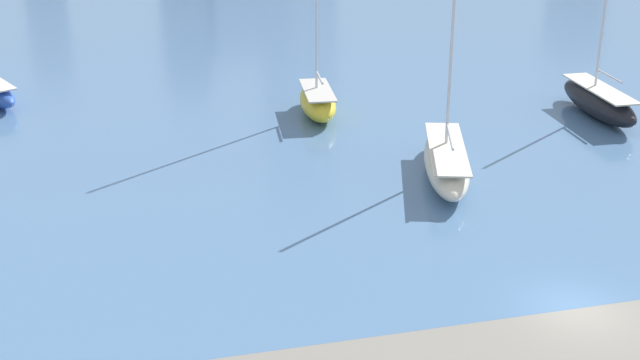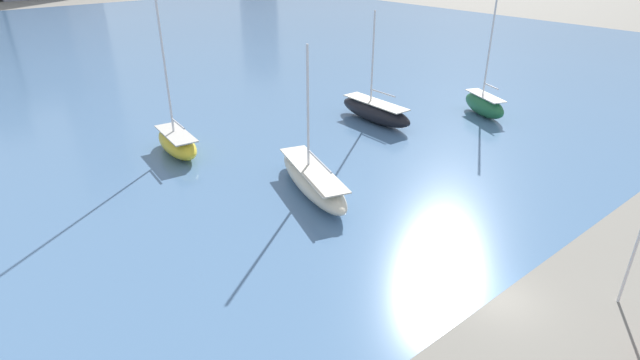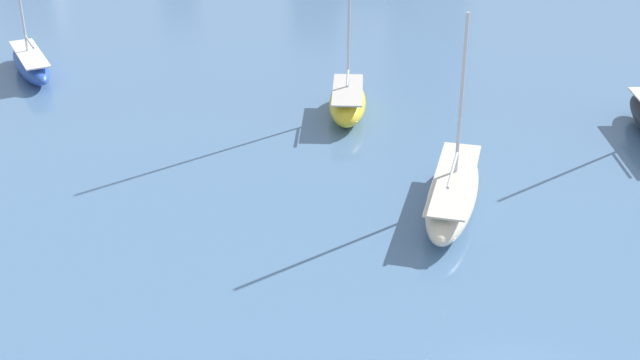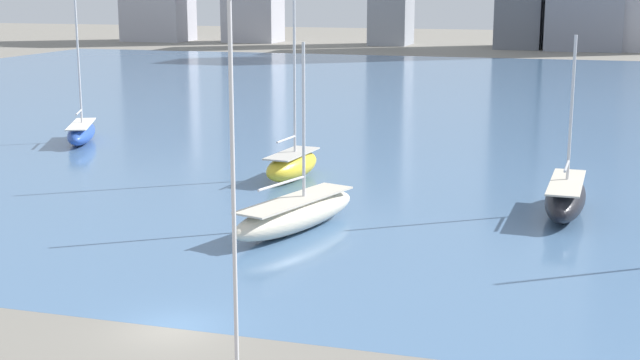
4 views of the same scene
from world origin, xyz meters
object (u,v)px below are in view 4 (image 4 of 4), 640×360
(sailboat_yellow, at_px, (292,164))
(sailboat_cream, at_px, (296,213))
(flag_pole, at_px, (234,174))
(sailboat_blue, at_px, (81,131))
(sailboat_black, at_px, (566,197))

(sailboat_yellow, distance_m, sailboat_cream, 13.35)
(flag_pole, height_order, sailboat_blue, sailboat_blue)
(sailboat_yellow, relative_size, sailboat_cream, 1.31)
(flag_pole, relative_size, sailboat_yellow, 0.97)
(flag_pole, bearing_deg, sailboat_yellow, 105.33)
(sailboat_yellow, distance_m, sailboat_blue, 23.77)
(sailboat_blue, bearing_deg, sailboat_black, -42.29)
(sailboat_yellow, bearing_deg, sailboat_blue, 164.23)
(sailboat_black, bearing_deg, sailboat_blue, 163.48)
(sailboat_yellow, height_order, sailboat_black, sailboat_yellow)
(flag_pole, relative_size, sailboat_black, 1.31)
(sailboat_black, distance_m, sailboat_blue, 42.87)
(sailboat_yellow, distance_m, sailboat_black, 19.19)
(sailboat_yellow, height_order, sailboat_blue, sailboat_blue)
(sailboat_yellow, bearing_deg, sailboat_black, -8.46)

